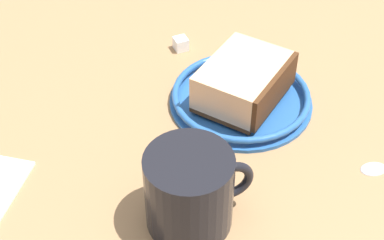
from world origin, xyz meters
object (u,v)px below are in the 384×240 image
Objects in this scene: sugar_cube at (181,44)px; small_plate at (241,98)px; tea_mug at (190,190)px; cake_slice at (244,82)px.

small_plate is at bearing 110.37° from sugar_cube.
tea_mug reaches higher than sugar_cube.
cake_slice is 7.91× the size of sugar_cube.
tea_mug reaches higher than small_plate.
small_plate and sugar_cube have the same top height.
sugar_cube is at bearing -69.63° from small_plate.
cake_slice is at bearing 110.83° from sugar_cube.
small_plate is 2.59cm from cake_slice.
cake_slice is 14.23cm from sugar_cube.
sugar_cube is at bearing -69.17° from cake_slice.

